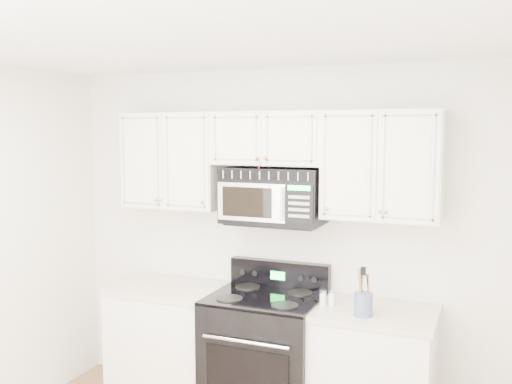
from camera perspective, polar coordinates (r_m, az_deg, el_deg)
The scene contains 9 objects.
room at distance 2.91m, azimuth -10.02°, elevation -10.51°, with size 3.51×3.51×2.61m.
base_cabinet_left at distance 4.75m, azimuth -8.60°, elevation -14.96°, with size 0.86×0.65×0.92m.
base_cabinet_right at distance 4.21m, azimuth 11.40°, elevation -17.86°, with size 0.86×0.65×0.92m.
range at distance 4.36m, azimuth 0.96°, elevation -16.02°, with size 0.80×0.72×1.13m.
upper_cabinets at distance 4.22m, azimuth 1.49°, elevation 3.46°, with size 2.44×0.37×0.75m.
microwave at distance 4.20m, azimuth 1.74°, elevation -0.35°, with size 0.74×0.42×0.41m.
utensil_crock at distance 3.87m, azimuth 10.69°, elevation -10.88°, with size 0.12×0.12×0.33m.
shaker_salt at distance 4.06m, azimuth 6.71°, elevation -10.45°, with size 0.04×0.04×0.11m.
shaker_pepper at distance 4.06m, azimuth 7.59°, elevation -10.46°, with size 0.05×0.05×0.11m.
Camera 1 is at (1.51, -2.35, 2.13)m, focal length 40.00 mm.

